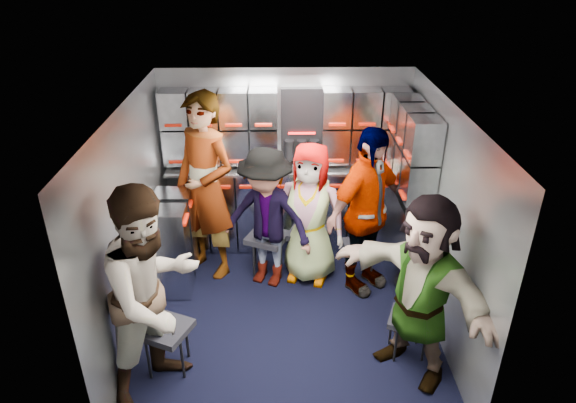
{
  "coord_description": "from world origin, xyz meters",
  "views": [
    {
      "loc": [
        -0.08,
        -4.03,
        3.36
      ],
      "look_at": [
        0.01,
        0.35,
        1.08
      ],
      "focal_mm": 32.0,
      "sensor_mm": 36.0,
      "label": 1
    }
  ],
  "objects_px": {
    "jump_seat_center": "(308,235)",
    "attendant_arc_d": "(366,212)",
    "jump_seat_mid_right": "(360,248)",
    "attendant_arc_c": "(310,214)",
    "jump_seat_mid_left": "(267,239)",
    "jump_seat_near_left": "(166,331)",
    "attendant_arc_a": "(153,295)",
    "attendant_standing": "(206,188)",
    "attendant_arc_b": "(266,219)",
    "attendant_arc_e": "(421,290)",
    "jump_seat_near_right": "(409,321)"
  },
  "relations": [
    {
      "from": "attendant_arc_d",
      "to": "attendant_arc_e",
      "type": "distance_m",
      "value": 1.22
    },
    {
      "from": "jump_seat_near_right",
      "to": "attendant_arc_c",
      "type": "height_order",
      "value": "attendant_arc_c"
    },
    {
      "from": "attendant_arc_a",
      "to": "attendant_arc_d",
      "type": "height_order",
      "value": "attendant_arc_a"
    },
    {
      "from": "attendant_arc_d",
      "to": "jump_seat_mid_left",
      "type": "bearing_deg",
      "value": 124.48
    },
    {
      "from": "attendant_arc_b",
      "to": "attendant_arc_e",
      "type": "height_order",
      "value": "attendant_arc_e"
    },
    {
      "from": "jump_seat_center",
      "to": "attendant_arc_b",
      "type": "relative_size",
      "value": 0.32
    },
    {
      "from": "jump_seat_near_right",
      "to": "attendant_arc_b",
      "type": "xyz_separation_m",
      "value": [
        -1.26,
        1.11,
        0.42
      ]
    },
    {
      "from": "attendant_arc_d",
      "to": "attendant_arc_e",
      "type": "height_order",
      "value": "attendant_arc_d"
    },
    {
      "from": "jump_seat_near_left",
      "to": "attendant_arc_e",
      "type": "bearing_deg",
      "value": -1.13
    },
    {
      "from": "jump_seat_mid_left",
      "to": "attendant_arc_a",
      "type": "relative_size",
      "value": 0.28
    },
    {
      "from": "jump_seat_center",
      "to": "attendant_arc_b",
      "type": "bearing_deg",
      "value": -149.5
    },
    {
      "from": "attendant_standing",
      "to": "attendant_arc_e",
      "type": "xyz_separation_m",
      "value": [
        1.9,
        -1.54,
        -0.18
      ]
    },
    {
      "from": "jump_seat_center",
      "to": "attendant_arc_d",
      "type": "xyz_separation_m",
      "value": [
        0.55,
        -0.37,
        0.48
      ]
    },
    {
      "from": "jump_seat_near_right",
      "to": "attendant_arc_c",
      "type": "relative_size",
      "value": 0.28
    },
    {
      "from": "attendant_standing",
      "to": "attendant_arc_a",
      "type": "distance_m",
      "value": 1.69
    },
    {
      "from": "attendant_arc_b",
      "to": "jump_seat_center",
      "type": "bearing_deg",
      "value": 53.99
    },
    {
      "from": "jump_seat_near_right",
      "to": "attendant_arc_e",
      "type": "bearing_deg",
      "value": -90.0
    },
    {
      "from": "jump_seat_near_left",
      "to": "attendant_arc_e",
      "type": "relative_size",
      "value": 0.3
    },
    {
      "from": "attendant_arc_a",
      "to": "jump_seat_near_left",
      "type": "bearing_deg",
      "value": 36.42
    },
    {
      "from": "jump_seat_mid_right",
      "to": "attendant_arc_e",
      "type": "relative_size",
      "value": 0.24
    },
    {
      "from": "jump_seat_near_left",
      "to": "attendant_arc_a",
      "type": "bearing_deg",
      "value": -90.0
    },
    {
      "from": "jump_seat_near_left",
      "to": "jump_seat_mid_right",
      "type": "relative_size",
      "value": 1.24
    },
    {
      "from": "jump_seat_mid_left",
      "to": "attendant_standing",
      "type": "relative_size",
      "value": 0.25
    },
    {
      "from": "jump_seat_near_left",
      "to": "attendant_arc_c",
      "type": "bearing_deg",
      "value": 46.17
    },
    {
      "from": "jump_seat_near_right",
      "to": "attendant_arc_e",
      "type": "distance_m",
      "value": 0.51
    },
    {
      "from": "attendant_arc_b",
      "to": "attendant_arc_d",
      "type": "xyz_separation_m",
      "value": [
        1.0,
        -0.1,
        0.12
      ]
    },
    {
      "from": "jump_seat_center",
      "to": "attendant_arc_c",
      "type": "distance_m",
      "value": 0.41
    },
    {
      "from": "jump_seat_mid_right",
      "to": "attendant_arc_c",
      "type": "xyz_separation_m",
      "value": [
        -0.55,
        0.01,
        0.42
      ]
    },
    {
      "from": "jump_seat_mid_left",
      "to": "attendant_arc_b",
      "type": "distance_m",
      "value": 0.4
    },
    {
      "from": "jump_seat_center",
      "to": "attendant_arc_c",
      "type": "relative_size",
      "value": 0.32
    },
    {
      "from": "attendant_standing",
      "to": "attendant_arc_a",
      "type": "xyz_separation_m",
      "value": [
        -0.2,
        -1.68,
        -0.09
      ]
    },
    {
      "from": "jump_seat_near_left",
      "to": "jump_seat_mid_right",
      "type": "bearing_deg",
      "value": 35.98
    },
    {
      "from": "attendant_arc_c",
      "to": "jump_seat_mid_left",
      "type": "bearing_deg",
      "value": -174.94
    },
    {
      "from": "attendant_arc_a",
      "to": "jump_seat_mid_right",
      "type": "bearing_deg",
      "value": -14.08
    },
    {
      "from": "jump_seat_mid_left",
      "to": "attendant_arc_e",
      "type": "height_order",
      "value": "attendant_arc_e"
    },
    {
      "from": "attendant_arc_b",
      "to": "attendant_arc_e",
      "type": "relative_size",
      "value": 0.92
    },
    {
      "from": "jump_seat_mid_right",
      "to": "attendant_arc_b",
      "type": "xyz_separation_m",
      "value": [
        -1.0,
        -0.08,
        0.42
      ]
    },
    {
      "from": "attendant_arc_b",
      "to": "attendant_arc_c",
      "type": "xyz_separation_m",
      "value": [
        0.45,
        0.09,
        0.01
      ]
    },
    {
      "from": "attendant_arc_c",
      "to": "attendant_standing",
      "type": "bearing_deg",
      "value": -171.57
    },
    {
      "from": "attendant_arc_d",
      "to": "jump_seat_center",
      "type": "bearing_deg",
      "value": 106.41
    },
    {
      "from": "jump_seat_near_right",
      "to": "jump_seat_mid_left",
      "type": "bearing_deg",
      "value": 134.38
    },
    {
      "from": "attendant_standing",
      "to": "jump_seat_mid_right",
      "type": "bearing_deg",
      "value": 30.3
    },
    {
      "from": "jump_seat_mid_right",
      "to": "attendant_arc_d",
      "type": "bearing_deg",
      "value": -90.0
    },
    {
      "from": "jump_seat_near_left",
      "to": "attendant_arc_c",
      "type": "height_order",
      "value": "attendant_arc_c"
    },
    {
      "from": "attendant_arc_c",
      "to": "jump_seat_near_right",
      "type": "bearing_deg",
      "value": -39.08
    },
    {
      "from": "jump_seat_mid_right",
      "to": "attendant_arc_b",
      "type": "height_order",
      "value": "attendant_arc_b"
    },
    {
      "from": "jump_seat_mid_left",
      "to": "jump_seat_near_right",
      "type": "height_order",
      "value": "jump_seat_mid_left"
    },
    {
      "from": "attendant_arc_a",
      "to": "attendant_arc_d",
      "type": "xyz_separation_m",
      "value": [
        1.83,
        1.33,
        -0.03
      ]
    },
    {
      "from": "jump_seat_near_right",
      "to": "attendant_standing",
      "type": "distance_m",
      "value": 2.42
    },
    {
      "from": "jump_seat_mid_right",
      "to": "attendant_arc_a",
      "type": "height_order",
      "value": "attendant_arc_a"
    }
  ]
}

